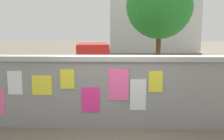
{
  "coord_description": "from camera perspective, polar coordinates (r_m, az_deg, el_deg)",
  "views": [
    {
      "loc": [
        0.09,
        -6.67,
        2.55
      ],
      "look_at": [
        -0.12,
        1.54,
        1.21
      ],
      "focal_mm": 44.18,
      "sensor_mm": 36.0,
      "label": 1
    }
  ],
  "objects": [
    {
      "name": "ground",
      "position": [
        14.89,
        1.08,
        -0.6
      ],
      "size": [
        60.0,
        60.0,
        0.0
      ],
      "primitive_type": "plane",
      "color": "#6B6051"
    },
    {
      "name": "poster_wall",
      "position": [
        6.86,
        0.59,
        -4.39
      ],
      "size": [
        7.25,
        0.42,
        1.81
      ],
      "color": "gray",
      "rests_on": "ground"
    },
    {
      "name": "auto_rickshaw_truck",
      "position": [
        10.84,
        1.28,
        0.51
      ],
      "size": [
        3.73,
        1.86,
        1.85
      ],
      "color": "black",
      "rests_on": "ground"
    },
    {
      "name": "motorcycle",
      "position": [
        9.81,
        -15.94,
        -3.38
      ],
      "size": [
        1.9,
        0.56,
        0.87
      ],
      "color": "black",
      "rests_on": "ground"
    },
    {
      "name": "bicycle_near",
      "position": [
        8.86,
        15.62,
        -5.36
      ],
      "size": [
        1.66,
        0.6,
        0.95
      ],
      "color": "black",
      "rests_on": "ground"
    },
    {
      "name": "bicycle_far",
      "position": [
        12.08,
        -13.25,
        -1.41
      ],
      "size": [
        1.65,
        0.61,
        0.95
      ],
      "color": "black",
      "rests_on": "ground"
    },
    {
      "name": "person_walking",
      "position": [
        10.42,
        17.44,
        0.21
      ],
      "size": [
        0.44,
        0.44,
        1.62
      ],
      "color": "purple",
      "rests_on": "ground"
    },
    {
      "name": "person_bystander",
      "position": [
        8.13,
        -7.88,
        -1.91
      ],
      "size": [
        0.42,
        0.42,
        1.62
      ],
      "color": "#D83F72",
      "rests_on": "ground"
    },
    {
      "name": "tree_roadside",
      "position": [
        16.56,
        9.78,
        13.02
      ],
      "size": [
        3.87,
        3.87,
        5.61
      ],
      "color": "brown",
      "rests_on": "ground"
    },
    {
      "name": "building_background",
      "position": [
        27.94,
        8.54,
        11.2
      ],
      "size": [
        8.68,
        4.52,
        7.04
      ],
      "color": "silver",
      "rests_on": "ground"
    }
  ]
}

